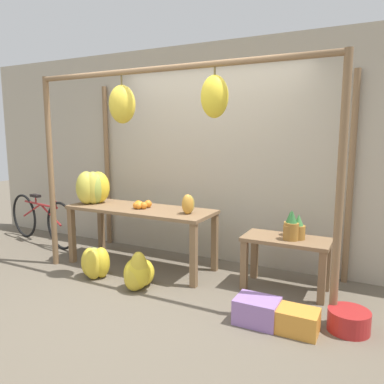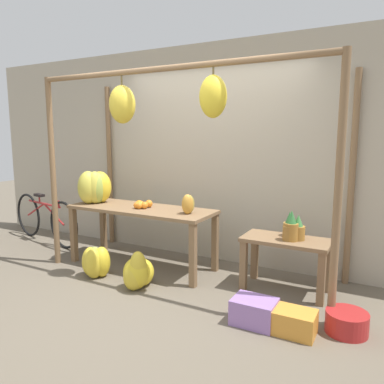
% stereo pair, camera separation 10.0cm
% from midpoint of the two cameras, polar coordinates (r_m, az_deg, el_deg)
% --- Properties ---
extents(ground_plane, '(20.00, 20.00, 0.00)m').
position_cam_midpoint_polar(ground_plane, '(4.08, -4.49, -15.24)').
color(ground_plane, '#665B4C').
extents(shop_wall_back, '(8.00, 0.08, 2.80)m').
position_cam_midpoint_polar(shop_wall_back, '(4.92, 3.92, 5.75)').
color(shop_wall_back, '#B2A893').
rests_on(shop_wall_back, ground_plane).
extents(stall_awning, '(3.45, 1.23, 2.34)m').
position_cam_midpoint_polar(stall_awning, '(4.09, -2.11, 9.39)').
color(stall_awning, brown).
rests_on(stall_awning, ground_plane).
extents(display_table_main, '(1.88, 0.67, 0.76)m').
position_cam_midpoint_polar(display_table_main, '(4.72, -7.13, -3.58)').
color(display_table_main, brown).
rests_on(display_table_main, ground_plane).
extents(display_table_side, '(0.90, 0.46, 0.58)m').
position_cam_midpoint_polar(display_table_side, '(4.13, 14.76, -8.62)').
color(display_table_side, brown).
rests_on(display_table_side, ground_plane).
extents(banana_pile_on_table, '(0.46, 0.50, 0.43)m').
position_cam_midpoint_polar(banana_pile_on_table, '(5.08, -14.06, 0.57)').
color(banana_pile_on_table, '#9EB247').
rests_on(banana_pile_on_table, display_table_main).
extents(orange_pile, '(0.20, 0.23, 0.09)m').
position_cam_midpoint_polar(orange_pile, '(4.66, -7.03, -1.92)').
color(orange_pile, orange).
rests_on(orange_pile, display_table_main).
extents(pineapple_cluster, '(0.24, 0.32, 0.31)m').
position_cam_midpoint_polar(pineapple_cluster, '(4.04, 15.67, -5.31)').
color(pineapple_cluster, '#B27F38').
rests_on(pineapple_cluster, display_table_side).
extents(banana_pile_ground_left, '(0.42, 0.37, 0.36)m').
position_cam_midpoint_polar(banana_pile_ground_left, '(4.60, -13.92, -10.32)').
color(banana_pile_ground_left, yellow).
rests_on(banana_pile_ground_left, ground_plane).
extents(banana_pile_ground_right, '(0.33, 0.47, 0.42)m').
position_cam_midpoint_polar(banana_pile_ground_right, '(4.19, -7.58, -12.14)').
color(banana_pile_ground_right, gold).
rests_on(banana_pile_ground_right, ground_plane).
extents(fruit_crate_white, '(0.38, 0.29, 0.23)m').
position_cam_midpoint_polar(fruit_crate_white, '(3.52, 10.31, -17.47)').
color(fruit_crate_white, '#9970B7').
rests_on(fruit_crate_white, ground_plane).
extents(blue_bucket, '(0.35, 0.35, 0.18)m').
position_cam_midpoint_polar(blue_bucket, '(3.60, 23.28, -17.80)').
color(blue_bucket, '#AD2323').
rests_on(blue_bucket, ground_plane).
extents(parked_bicycle, '(1.73, 0.38, 0.74)m').
position_cam_midpoint_polar(parked_bicycle, '(6.20, -21.08, -3.81)').
color(parked_bicycle, black).
rests_on(parked_bicycle, ground_plane).
extents(papaya_pile, '(0.17, 0.22, 0.23)m').
position_cam_midpoint_polar(papaya_pile, '(4.29, 0.09, -1.87)').
color(papaya_pile, gold).
rests_on(papaya_pile, display_table_main).
extents(fruit_crate_purple, '(0.34, 0.26, 0.20)m').
position_cam_midpoint_polar(fruit_crate_purple, '(3.44, 16.23, -18.54)').
color(fruit_crate_purple, orange).
rests_on(fruit_crate_purple, ground_plane).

